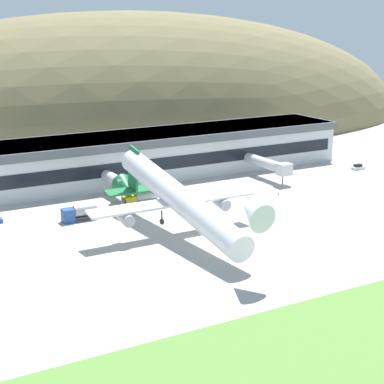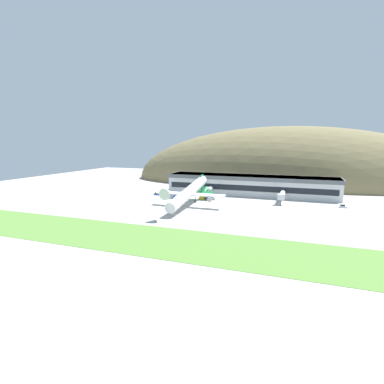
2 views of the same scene
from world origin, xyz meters
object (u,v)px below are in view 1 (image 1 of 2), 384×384
terminal_building (168,150)px  jetway_0 (117,181)px  jetway_1 (269,164)px  service_car_0 (358,167)px  traffic_cone_0 (278,193)px  cargo_airplane (177,198)px  box_truck (141,199)px  fuel_truck (80,213)px

terminal_building → jetway_0: (-21.31, -15.49, -2.40)m
jetway_1 → jetway_0: bearing=175.7°
terminal_building → jetway_0: bearing=-144.0°
jetway_1 → service_car_0: size_ratio=4.64×
jetway_0 → traffic_cone_0: size_ratio=19.78×
cargo_airplane → box_truck: cargo_airplane is taller
cargo_airplane → service_car_0: bearing=19.0°
fuel_truck → traffic_cone_0: bearing=-4.8°
box_truck → traffic_cone_0: box_truck is taller
terminal_building → jetway_0: size_ratio=8.58×
jetway_1 → traffic_cone_0: bearing=-116.8°
jetway_1 → traffic_cone_0: 14.85m
service_car_0 → traffic_cone_0: service_car_0 is taller
jetway_1 → service_car_0: (28.08, -2.64, -3.40)m
service_car_0 → box_truck: 66.38m
terminal_building → jetway_1: 26.73m
jetway_0 → fuel_truck: jetway_0 is taller
box_truck → fuel_truck: bearing=-166.0°
jetway_0 → box_truck: size_ratio=1.39×
terminal_building → service_car_0: 52.04m
cargo_airplane → traffic_cone_0: (34.13, 13.48, -6.88)m
box_truck → cargo_airplane: bearing=-96.4°
cargo_airplane → box_truck: 22.17m
fuel_truck → box_truck: size_ratio=0.87×
fuel_truck → box_truck: 15.95m
traffic_cone_0 → service_car_0: bearing=16.4°
jetway_0 → service_car_0: size_ratio=3.08×
terminal_building → cargo_airplane: size_ratio=1.81×
traffic_cone_0 → jetway_0: bearing=154.9°
jetway_1 → traffic_cone_0: jetway_1 is taller
jetway_1 → fuel_truck: bearing=-170.6°
fuel_truck → cargo_airplane: bearing=-53.1°
traffic_cone_0 → box_truck: bearing=166.2°
terminal_building → jetway_0: terminal_building is taller
terminal_building → box_truck: 30.76m
terminal_building → jetway_0: 26.45m
traffic_cone_0 → cargo_airplane: bearing=-158.4°
terminal_building → service_car_0: (47.17, -21.20, -5.79)m
jetway_0 → cargo_airplane: bearing=-90.4°
jetway_0 → service_car_0: jetway_0 is taller
jetway_0 → jetway_1: size_ratio=0.66×
jetway_1 → fuel_truck: jetway_1 is taller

